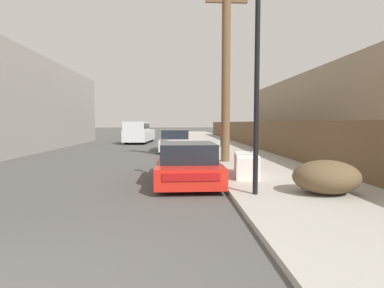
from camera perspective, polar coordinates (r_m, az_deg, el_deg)
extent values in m
cube|color=#ADA89E|center=(26.37, 4.53, 0.25)|extent=(4.20, 63.00, 0.12)
cube|color=white|center=(9.67, 10.27, -4.05)|extent=(0.93, 1.75, 0.69)
cube|color=white|center=(9.63, 10.30, -1.92)|extent=(0.89, 1.68, 0.03)
cube|color=#333335|center=(10.16, 11.13, -1.47)|extent=(0.06, 0.20, 0.02)
cube|color=gray|center=(9.89, 10.17, -1.66)|extent=(0.71, 0.17, 0.01)
cube|color=gray|center=(9.38, 10.43, -1.97)|extent=(0.71, 0.17, 0.01)
cube|color=red|center=(9.34, -0.89, -4.63)|extent=(1.87, 4.11, 0.54)
cube|color=black|center=(8.90, -0.78, -1.52)|extent=(1.59, 1.98, 0.54)
cube|color=#B21414|center=(7.29, -0.15, -6.35)|extent=(1.42, 0.05, 0.19)
cylinder|color=black|center=(10.60, -5.48, -4.17)|extent=(0.21, 0.61, 0.61)
cylinder|color=black|center=(10.67, 3.06, -4.11)|extent=(0.21, 0.61, 0.61)
cylinder|color=black|center=(8.10, -6.11, -6.75)|extent=(0.21, 0.61, 0.61)
cylinder|color=black|center=(8.18, 5.10, -6.63)|extent=(0.21, 0.61, 0.61)
cube|color=silver|center=(19.10, -3.26, 0.08)|extent=(1.91, 4.43, 0.69)
cube|color=black|center=(18.89, -3.27, 1.90)|extent=(1.63, 2.49, 0.54)
cube|color=#B21414|center=(16.87, -3.26, -0.04)|extent=(1.46, 0.04, 0.24)
cylinder|color=black|center=(20.49, -5.55, -0.12)|extent=(0.20, 0.65, 0.65)
cylinder|color=black|center=(20.49, -0.98, -0.11)|extent=(0.20, 0.65, 0.65)
cylinder|color=black|center=(17.76, -5.89, -0.78)|extent=(0.20, 0.65, 0.65)
cylinder|color=black|center=(17.77, -0.62, -0.75)|extent=(0.20, 0.65, 0.65)
cube|color=silver|center=(27.47, -9.91, 1.64)|extent=(2.28, 5.84, 0.93)
cube|color=silver|center=(25.90, -10.59, 3.36)|extent=(1.96, 2.69, 0.76)
cube|color=black|center=(25.90, -10.59, 3.41)|extent=(1.99, 2.64, 0.42)
cylinder|color=black|center=(25.60, -8.92, 0.90)|extent=(0.32, 0.85, 0.84)
cylinder|color=black|center=(25.92, -12.36, 0.89)|extent=(0.32, 0.85, 0.84)
cylinder|color=black|center=(29.09, -7.72, 1.29)|extent=(0.32, 0.85, 0.84)
cylinder|color=black|center=(29.37, -10.77, 1.28)|extent=(0.32, 0.85, 0.84)
cylinder|color=brown|center=(13.39, 6.47, 13.12)|extent=(0.38, 0.38, 7.63)
cube|color=brown|center=(14.19, 6.58, 25.38)|extent=(1.80, 0.12, 0.12)
cylinder|color=black|center=(7.25, 12.21, 9.94)|extent=(0.12, 0.12, 4.91)
ellipsoid|color=brown|center=(7.91, 24.20, -5.74)|extent=(1.60, 1.31, 0.81)
cube|color=brown|center=(24.49, 9.75, 2.13)|extent=(0.08, 39.79, 1.78)
cube|color=gray|center=(22.59, 25.45, 5.24)|extent=(6.00, 18.69, 4.86)
cylinder|color=#282D42|center=(21.43, 5.82, 0.61)|extent=(0.28, 0.28, 0.82)
cylinder|color=#B72D33|center=(21.40, 5.83, 2.56)|extent=(0.34, 0.34, 0.65)
sphere|color=#8C664C|center=(21.39, 5.84, 3.75)|extent=(0.24, 0.24, 0.24)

